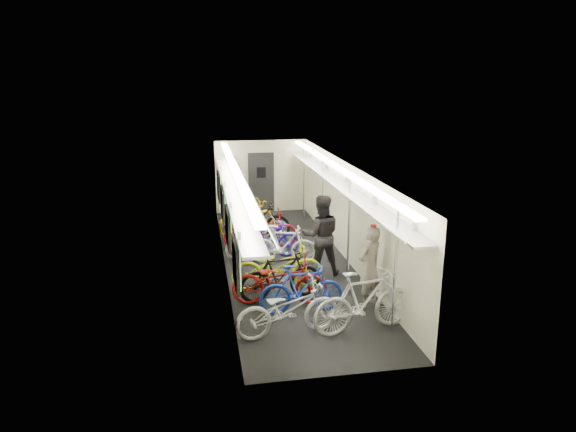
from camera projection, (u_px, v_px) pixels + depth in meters
name	position (u px, v px, depth m)	size (l,w,h in m)	color
train_car_shell	(267.00, 191.00, 12.76)	(10.00, 10.00, 10.00)	black
bicycle_0	(288.00, 309.00, 8.92)	(0.66, 1.89, 0.99)	silver
bicycle_1	(301.00, 289.00, 9.77)	(0.47, 1.65, 0.99)	#1B37A4
bicycle_2	(279.00, 281.00, 10.14)	(0.66, 1.90, 1.00)	maroon
bicycle_3	(281.00, 275.00, 10.35)	(0.49, 1.74, 1.04)	black
bicycle_4	(277.00, 266.00, 10.89)	(0.68, 1.94, 1.02)	#BAC512
bicycle_5	(284.00, 245.00, 12.35)	(0.46, 1.62, 0.98)	silver
bicycle_6	(259.00, 239.00, 12.88)	(0.62, 1.78, 0.93)	#B3B4B8
bicycle_7	(270.00, 241.00, 12.62)	(0.46, 1.63, 0.98)	#251BA5
bicycle_8	(260.00, 230.00, 13.44)	(0.68, 1.95, 1.02)	maroon
bicycle_9	(257.00, 221.00, 14.17)	(0.52, 1.84, 1.10)	black
bicycle_10	(247.00, 217.00, 14.82)	(0.63, 1.81, 0.95)	yellow
bicycle_11	(364.00, 301.00, 9.01)	(0.55, 1.95, 1.17)	silver
passenger_near	(370.00, 267.00, 10.01)	(0.59, 0.39, 1.63)	gray
passenger_mid	(321.00, 235.00, 11.62)	(0.90, 0.70, 1.86)	black
backpack	(377.00, 233.00, 10.59)	(0.26, 0.14, 0.38)	#AB1115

